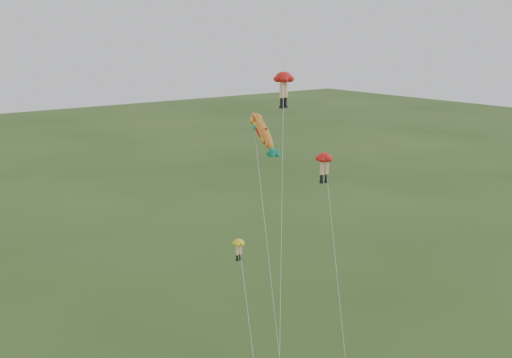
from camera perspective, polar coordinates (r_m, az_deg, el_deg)
legs_kite_red_high at (r=43.81m, az=2.78°, el=9.58°), size 10.42×12.11×19.21m
legs_kite_red_mid at (r=42.25m, az=6.90°, el=1.60°), size 5.86×8.78×13.50m
legs_kite_yellow at (r=36.53m, az=-1.61°, el=-7.54°), size 3.12×6.34×9.26m
fish_kite at (r=37.88m, az=0.63°, el=4.66°), size 3.79×7.94×17.13m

